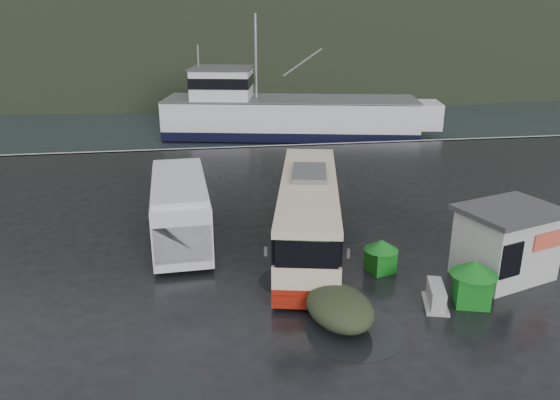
{
  "coord_description": "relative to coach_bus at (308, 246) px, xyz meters",
  "views": [
    {
      "loc": [
        -2.53,
        -18.0,
        9.44
      ],
      "look_at": [
        0.66,
        3.63,
        1.7
      ],
      "focal_mm": 35.0,
      "sensor_mm": 36.0,
      "label": 1
    }
  ],
  "objects": [
    {
      "name": "ground",
      "position": [
        -1.67,
        -2.52,
        0.0
      ],
      "size": [
        160.0,
        160.0,
        0.0
      ],
      "primitive_type": "plane",
      "color": "black",
      "rests_on": "ground"
    },
    {
      "name": "harbor_water",
      "position": [
        -1.67,
        107.48,
        0.0
      ],
      "size": [
        300.0,
        180.0,
        0.02
      ],
      "primitive_type": "cube",
      "color": "black",
      "rests_on": "ground"
    },
    {
      "name": "quay_edge",
      "position": [
        -1.67,
        17.48,
        0.0
      ],
      "size": [
        160.0,
        0.6,
        1.5
      ],
      "primitive_type": "cube",
      "color": "#999993",
      "rests_on": "ground"
    },
    {
      "name": "headland",
      "position": [
        8.33,
        247.48,
        0.0
      ],
      "size": [
        780.0,
        540.0,
        570.0
      ],
      "primitive_type": "ellipsoid",
      "color": "black",
      "rests_on": "ground"
    },
    {
      "name": "coach_bus",
      "position": [
        0.0,
        0.0,
        0.0
      ],
      "size": [
        4.91,
        11.14,
        3.05
      ],
      "primitive_type": null,
      "rotation": [
        0.0,
        0.0,
        -0.21
      ],
      "color": "beige",
      "rests_on": "ground"
    },
    {
      "name": "white_van",
      "position": [
        -5.22,
        1.26,
        0.0
      ],
      "size": [
        2.67,
        6.89,
        2.84
      ],
      "primitive_type": null,
      "rotation": [
        0.0,
        0.0,
        0.05
      ],
      "color": "silver",
      "rests_on": "ground"
    },
    {
      "name": "waste_bin_left",
      "position": [
        4.52,
        -5.41,
        0.0
      ],
      "size": [
        1.4,
        1.4,
        1.58
      ],
      "primitive_type": null,
      "rotation": [
        0.0,
        0.0,
        -0.28
      ],
      "color": "#126818",
      "rests_on": "ground"
    },
    {
      "name": "waste_bin_right",
      "position": [
        2.26,
        -2.68,
        0.0
      ],
      "size": [
        1.15,
        1.15,
        1.29
      ],
      "primitive_type": null,
      "rotation": [
        0.0,
        0.0,
        0.28
      ],
      "color": "#126818",
      "rests_on": "ground"
    },
    {
      "name": "dome_tent",
      "position": [
        -0.15,
        -5.93,
        0.0
      ],
      "size": [
        2.51,
        3.11,
        1.08
      ],
      "primitive_type": null,
      "rotation": [
        0.0,
        0.0,
        0.22
      ],
      "color": "#29331E",
      "rests_on": "ground"
    },
    {
      "name": "ticket_kiosk",
      "position": [
        6.62,
        -3.7,
        0.0
      ],
      "size": [
        4.08,
        3.55,
        2.69
      ],
      "primitive_type": null,
      "rotation": [
        0.0,
        0.0,
        0.32
      ],
      "color": "#B7B6B2",
      "rests_on": "ground"
    },
    {
      "name": "jersey_barrier_a",
      "position": [
        3.3,
        -5.37,
        0.0
      ],
      "size": [
        1.1,
        1.62,
        0.74
      ],
      "primitive_type": null,
      "rotation": [
        0.0,
        0.0,
        -0.27
      ],
      "color": "#999993",
      "rests_on": "ground"
    },
    {
      "name": "jersey_barrier_b",
      "position": [
        6.64,
        -2.32,
        0.0
      ],
      "size": [
        1.09,
        1.8,
        0.84
      ],
      "primitive_type": null,
      "rotation": [
        0.0,
        0.0,
        -0.15
      ],
      "color": "#999993",
      "rests_on": "ground"
    },
    {
      "name": "fishing_trawler",
      "position": [
        3.68,
        26.7,
        0.0
      ],
      "size": [
        26.54,
        10.68,
        10.37
      ],
      "primitive_type": null,
      "rotation": [
        0.0,
        0.0,
        -0.2
      ],
      "color": "silver",
      "rests_on": "ground"
    },
    {
      "name": "puddles",
      "position": [
        -0.7,
        -4.51,
        0.0
      ],
      "size": [
        9.24,
        11.7,
        0.01
      ],
      "color": "black",
      "rests_on": "ground"
    }
  ]
}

